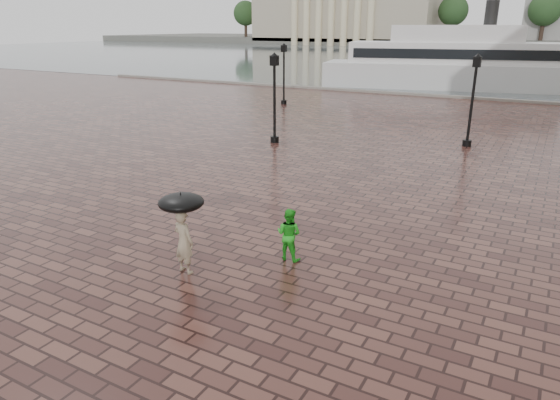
# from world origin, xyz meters

# --- Properties ---
(ground) EXTENTS (300.00, 300.00, 0.00)m
(ground) POSITION_xyz_m (0.00, 0.00, 0.00)
(ground) COLOR #331A17
(ground) RESTS_ON ground
(harbour_water) EXTENTS (240.00, 240.00, 0.00)m
(harbour_water) POSITION_xyz_m (0.00, 92.00, 0.00)
(harbour_water) COLOR #444D53
(harbour_water) RESTS_ON ground
(quay_edge) EXTENTS (80.00, 0.60, 0.30)m
(quay_edge) POSITION_xyz_m (0.00, 32.00, 0.00)
(quay_edge) COLOR slate
(quay_edge) RESTS_ON ground
(far_shore) EXTENTS (300.00, 60.00, 2.00)m
(far_shore) POSITION_xyz_m (0.00, 160.00, 1.00)
(far_shore) COLOR #4C4C47
(far_shore) RESTS_ON ground
(far_trees) EXTENTS (188.00, 8.00, 13.50)m
(far_trees) POSITION_xyz_m (0.00, 138.00, 9.42)
(far_trees) COLOR #2D2119
(far_trees) RESTS_ON ground
(street_lamps) EXTENTS (15.44, 12.44, 4.40)m
(street_lamps) POSITION_xyz_m (-5.00, 15.33, 2.33)
(street_lamps) COLOR black
(street_lamps) RESTS_ON ground
(adult_pedestrian) EXTENTS (0.65, 0.48, 1.63)m
(adult_pedestrian) POSITION_xyz_m (-0.72, -3.78, 0.81)
(adult_pedestrian) COLOR gray
(adult_pedestrian) RESTS_ON ground
(child_pedestrian) EXTENTS (0.69, 0.54, 1.40)m
(child_pedestrian) POSITION_xyz_m (1.18, -1.87, 0.70)
(child_pedestrian) COLOR green
(child_pedestrian) RESTS_ON ground
(ferry_near) EXTENTS (24.96, 10.87, 7.96)m
(ferry_near) POSITION_xyz_m (-2.77, 39.03, 2.39)
(ferry_near) COLOR #BBBBBB
(ferry_near) RESTS_ON ground
(umbrella) EXTENTS (1.10, 1.10, 1.12)m
(umbrella) POSITION_xyz_m (-0.72, -3.78, 1.84)
(umbrella) COLOR black
(umbrella) RESTS_ON ground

